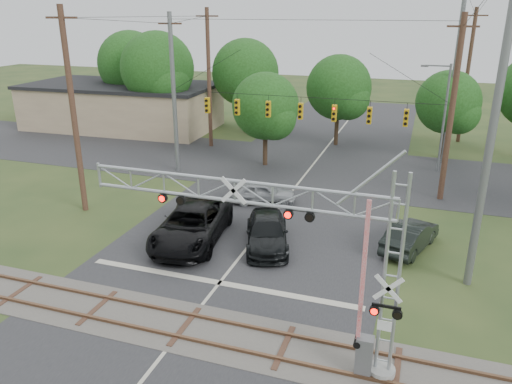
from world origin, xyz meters
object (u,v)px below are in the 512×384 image
(crossing_gantry, at_px, (292,243))
(pickup_black, at_px, (192,225))
(car_dark, at_px, (267,232))
(commercial_building, at_px, (122,106))
(sedan_silver, at_px, (263,193))
(traffic_signal_span, at_px, (314,105))
(streetlight, at_px, (443,113))

(crossing_gantry, relative_size, pickup_black, 1.62)
(car_dark, relative_size, commercial_building, 0.27)
(crossing_gantry, relative_size, sedan_silver, 2.64)
(traffic_signal_span, relative_size, commercial_building, 0.99)
(sedan_silver, relative_size, commercial_building, 0.21)
(car_dark, relative_size, sedan_silver, 1.25)
(crossing_gantry, height_order, car_dark, crossing_gantry)
(traffic_signal_span, distance_m, pickup_black, 12.53)
(crossing_gantry, bearing_deg, pickup_black, 134.71)
(pickup_black, xyz_separation_m, streetlight, (12.25, 17.13, 3.54))
(sedan_silver, relative_size, streetlight, 0.52)
(sedan_silver, bearing_deg, commercial_building, 38.07)
(traffic_signal_span, height_order, commercial_building, traffic_signal_span)
(pickup_black, xyz_separation_m, car_dark, (3.91, 0.80, -0.18))
(crossing_gantry, xyz_separation_m, sedan_silver, (-5.53, 13.93, -3.77))
(car_dark, height_order, sedan_silver, car_dark)
(traffic_signal_span, distance_m, sedan_silver, 6.95)
(crossing_gantry, height_order, commercial_building, crossing_gantry)
(car_dark, bearing_deg, crossing_gantry, -85.85)
(sedan_silver, distance_m, commercial_building, 26.11)
(crossing_gantry, height_order, pickup_black, crossing_gantry)
(crossing_gantry, xyz_separation_m, car_dark, (-3.44, 8.23, -3.73))
(crossing_gantry, relative_size, car_dark, 2.10)
(sedan_silver, height_order, commercial_building, commercial_building)
(commercial_building, distance_m, streetlight, 31.49)
(crossing_gantry, height_order, traffic_signal_span, traffic_signal_span)
(traffic_signal_span, bearing_deg, commercial_building, 152.73)
(pickup_black, bearing_deg, commercial_building, 121.60)
(pickup_black, relative_size, sedan_silver, 1.63)
(crossing_gantry, xyz_separation_m, traffic_signal_span, (-3.42, 18.36, 1.15))
(pickup_black, distance_m, commercial_building, 29.34)
(pickup_black, relative_size, streetlight, 0.85)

